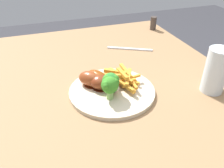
{
  "coord_description": "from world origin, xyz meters",
  "views": [
    {
      "loc": [
        0.52,
        -0.22,
        1.12
      ],
      "look_at": [
        -0.03,
        -0.03,
        0.74
      ],
      "focal_mm": 37.5,
      "sensor_mm": 36.0,
      "label": 1
    }
  ],
  "objects_px": {
    "dining_table": "(123,120)",
    "broccoli_floret_middle": "(110,84)",
    "chicken_drumstick_near": "(92,79)",
    "chicken_drumstick_extra": "(102,82)",
    "fork": "(130,49)",
    "pepper_shaker": "(153,23)",
    "carrot_fries_pile": "(123,77)",
    "chicken_drumstick_far": "(98,78)",
    "broccoli_floret_front": "(111,82)",
    "water_glass": "(216,71)",
    "dinner_plate": "(112,91)"
  },
  "relations": [
    {
      "from": "dinner_plate",
      "to": "chicken_drumstick_far",
      "type": "relative_size",
      "value": 2.09
    },
    {
      "from": "chicken_drumstick_near",
      "to": "chicken_drumstick_extra",
      "type": "height_order",
      "value": "chicken_drumstick_near"
    },
    {
      "from": "carrot_fries_pile",
      "to": "chicken_drumstick_far",
      "type": "height_order",
      "value": "chicken_drumstick_far"
    },
    {
      "from": "broccoli_floret_front",
      "to": "broccoli_floret_middle",
      "type": "distance_m",
      "value": 0.01
    },
    {
      "from": "chicken_drumstick_far",
      "to": "fork",
      "type": "relative_size",
      "value": 0.66
    },
    {
      "from": "dining_table",
      "to": "chicken_drumstick_near",
      "type": "height_order",
      "value": "chicken_drumstick_near"
    },
    {
      "from": "water_glass",
      "to": "broccoli_floret_front",
      "type": "bearing_deg",
      "value": -101.31
    },
    {
      "from": "broccoli_floret_front",
      "to": "broccoli_floret_middle",
      "type": "bearing_deg",
      "value": -32.8
    },
    {
      "from": "dining_table",
      "to": "broccoli_floret_middle",
      "type": "height_order",
      "value": "broccoli_floret_middle"
    },
    {
      "from": "dinner_plate",
      "to": "broccoli_floret_front",
      "type": "bearing_deg",
      "value": -24.07
    },
    {
      "from": "broccoli_floret_front",
      "to": "fork",
      "type": "height_order",
      "value": "broccoli_floret_front"
    },
    {
      "from": "carrot_fries_pile",
      "to": "pepper_shaker",
      "type": "distance_m",
      "value": 0.55
    },
    {
      "from": "carrot_fries_pile",
      "to": "water_glass",
      "type": "distance_m",
      "value": 0.28
    },
    {
      "from": "water_glass",
      "to": "chicken_drumstick_far",
      "type": "bearing_deg",
      "value": -111.34
    },
    {
      "from": "dinner_plate",
      "to": "chicken_drumstick_extra",
      "type": "distance_m",
      "value": 0.04
    },
    {
      "from": "pepper_shaker",
      "to": "dinner_plate",
      "type": "bearing_deg",
      "value": -39.47
    },
    {
      "from": "fork",
      "to": "carrot_fries_pile",
      "type": "bearing_deg",
      "value": -89.28
    },
    {
      "from": "fork",
      "to": "pepper_shaker",
      "type": "relative_size",
      "value": 2.96
    },
    {
      "from": "broccoli_floret_front",
      "to": "carrot_fries_pile",
      "type": "bearing_deg",
      "value": 131.69
    },
    {
      "from": "broccoli_floret_middle",
      "to": "water_glass",
      "type": "distance_m",
      "value": 0.32
    },
    {
      "from": "chicken_drumstick_far",
      "to": "chicken_drumstick_extra",
      "type": "xyz_separation_m",
      "value": [
        0.02,
        0.01,
        -0.0
      ]
    },
    {
      "from": "broccoli_floret_front",
      "to": "water_glass",
      "type": "distance_m",
      "value": 0.31
    },
    {
      "from": "chicken_drumstick_far",
      "to": "chicken_drumstick_extra",
      "type": "relative_size",
      "value": 1.0
    },
    {
      "from": "chicken_drumstick_extra",
      "to": "broccoli_floret_front",
      "type": "bearing_deg",
      "value": 14.42
    },
    {
      "from": "pepper_shaker",
      "to": "chicken_drumstick_far",
      "type": "bearing_deg",
      "value": -44.35
    },
    {
      "from": "chicken_drumstick_far",
      "to": "fork",
      "type": "bearing_deg",
      "value": 138.83
    },
    {
      "from": "carrot_fries_pile",
      "to": "chicken_drumstick_near",
      "type": "relative_size",
      "value": 1.36
    },
    {
      "from": "dinner_plate",
      "to": "broccoli_floret_front",
      "type": "height_order",
      "value": "broccoli_floret_front"
    },
    {
      "from": "chicken_drumstick_near",
      "to": "fork",
      "type": "distance_m",
      "value": 0.33
    },
    {
      "from": "chicken_drumstick_far",
      "to": "broccoli_floret_middle",
      "type": "bearing_deg",
      "value": 9.09
    },
    {
      "from": "dining_table",
      "to": "pepper_shaker",
      "type": "xyz_separation_m",
      "value": [
        -0.49,
        0.35,
        0.12
      ]
    },
    {
      "from": "broccoli_floret_front",
      "to": "dining_table",
      "type": "bearing_deg",
      "value": 82.24
    },
    {
      "from": "broccoli_floret_front",
      "to": "chicken_drumstick_near",
      "type": "height_order",
      "value": "broccoli_floret_front"
    },
    {
      "from": "broccoli_floret_front",
      "to": "carrot_fries_pile",
      "type": "xyz_separation_m",
      "value": [
        -0.05,
        0.05,
        -0.02
      ]
    },
    {
      "from": "broccoli_floret_middle",
      "to": "carrot_fries_pile",
      "type": "distance_m",
      "value": 0.09
    },
    {
      "from": "chicken_drumstick_far",
      "to": "fork",
      "type": "xyz_separation_m",
      "value": [
        -0.24,
        0.21,
        -0.03
      ]
    },
    {
      "from": "chicken_drumstick_near",
      "to": "chicken_drumstick_extra",
      "type": "distance_m",
      "value": 0.03
    },
    {
      "from": "broccoli_floret_front",
      "to": "chicken_drumstick_far",
      "type": "distance_m",
      "value": 0.07
    },
    {
      "from": "dining_table",
      "to": "broccoli_floret_middle",
      "type": "relative_size",
      "value": 17.67
    },
    {
      "from": "dining_table",
      "to": "dinner_plate",
      "type": "relative_size",
      "value": 4.77
    },
    {
      "from": "dining_table",
      "to": "chicken_drumstick_near",
      "type": "xyz_separation_m",
      "value": [
        -0.07,
        -0.08,
        0.13
      ]
    },
    {
      "from": "broccoli_floret_front",
      "to": "chicken_drumstick_near",
      "type": "xyz_separation_m",
      "value": [
        -0.07,
        -0.04,
        -0.02
      ]
    },
    {
      "from": "dining_table",
      "to": "pepper_shaker",
      "type": "relative_size",
      "value": 19.38
    },
    {
      "from": "dinner_plate",
      "to": "dining_table",
      "type": "bearing_deg",
      "value": 38.58
    },
    {
      "from": "dining_table",
      "to": "chicken_drumstick_far",
      "type": "height_order",
      "value": "chicken_drumstick_far"
    },
    {
      "from": "chicken_drumstick_far",
      "to": "water_glass",
      "type": "xyz_separation_m",
      "value": [
        0.13,
        0.33,
        0.03
      ]
    },
    {
      "from": "dining_table",
      "to": "pepper_shaker",
      "type": "bearing_deg",
      "value": 144.31
    },
    {
      "from": "chicken_drumstick_extra",
      "to": "fork",
      "type": "distance_m",
      "value": 0.32
    },
    {
      "from": "chicken_drumstick_near",
      "to": "pepper_shaker",
      "type": "xyz_separation_m",
      "value": [
        -0.42,
        0.43,
        -0.0
      ]
    },
    {
      "from": "carrot_fries_pile",
      "to": "chicken_drumstick_extra",
      "type": "relative_size",
      "value": 1.26
    }
  ]
}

